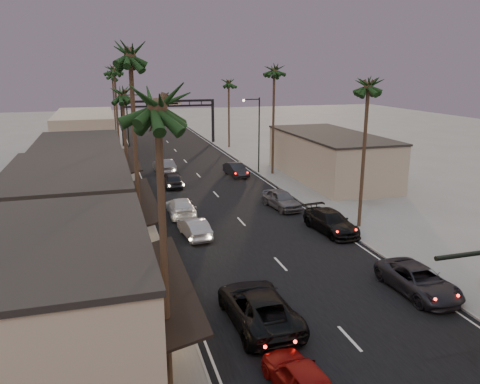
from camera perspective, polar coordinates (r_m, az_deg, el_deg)
ground at (r=49.91m, az=-3.75°, el=0.58°), size 200.00×200.00×0.00m
road at (r=54.66m, az=-4.90°, el=1.83°), size 14.00×120.00×0.02m
sidewalk_left at (r=60.49m, az=-15.11°, el=2.69°), size 5.00×92.00×0.12m
sidewalk_right at (r=63.68m, az=2.25°, el=3.79°), size 5.00×92.00×0.12m
storefront_near at (r=21.64m, az=-21.91°, el=-12.53°), size 8.00×12.00×5.50m
storefront_mid at (r=34.68m, az=-19.92°, el=-2.04°), size 8.00×14.00×5.50m
storefront_far at (r=50.27m, az=-18.94°, el=2.82°), size 8.00×16.00×5.00m
storefront_dist at (r=72.87m, az=-18.33°, el=6.81°), size 8.00×20.00×6.00m
building_right at (r=54.06m, az=10.88°, el=4.17°), size 8.00×18.00×5.00m
arch at (r=78.22m, az=-8.71°, el=9.76°), size 15.20×0.40×7.27m
streetlight_right at (r=55.47m, az=2.06°, el=7.65°), size 2.13×0.30×9.00m
streetlight_left at (r=65.69m, az=-13.30°, el=8.40°), size 2.13×0.30×9.00m
palm_la at (r=16.35m, az=-10.12°, el=11.58°), size 3.20×3.20×13.20m
palm_lb at (r=29.30m, az=-13.31°, el=16.60°), size 3.20×3.20×15.20m
palm_lc at (r=43.30m, az=-14.20°, el=12.01°), size 3.20×3.20×12.20m
palm_ld at (r=62.25m, az=-15.12°, el=14.50°), size 3.20×3.20×14.20m
palm_ra at (r=36.57m, az=15.44°, el=13.01°), size 3.20×3.20×13.20m
palm_rb at (r=54.64m, az=4.21°, el=14.97°), size 3.20×3.20×14.20m
palm_rc at (r=73.74m, az=-1.39°, el=13.47°), size 3.20×3.20×12.20m
palm_far at (r=85.26m, az=-15.33°, el=13.81°), size 3.20×3.20×13.20m
oncoming_red at (r=19.50m, az=7.50°, el=-21.65°), size 2.21×4.57×1.51m
oncoming_pickup at (r=23.87m, az=2.24°, el=-13.76°), size 3.09×6.42×1.76m
oncoming_silver at (r=35.26m, az=-5.59°, el=-4.37°), size 2.01×4.55×1.45m
oncoming_white at (r=40.40m, az=-7.21°, el=-1.84°), size 2.21×5.30×1.53m
oncoming_dgrey at (r=50.36m, az=-8.15°, el=1.49°), size 2.11×4.64×1.54m
oncoming_grey_far at (r=57.37m, az=-9.19°, el=3.16°), size 2.37×5.21×1.66m
curbside_near at (r=28.55m, az=20.92°, el=-10.03°), size 2.70×5.60×1.54m
curbside_black at (r=36.83m, az=11.01°, el=-3.57°), size 2.89×5.90×1.65m
curbside_grey at (r=42.36m, az=5.07°, el=-0.89°), size 2.61×5.14×1.68m
curbside_far at (r=54.79m, az=-0.50°, el=2.74°), size 2.16×4.85×1.55m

